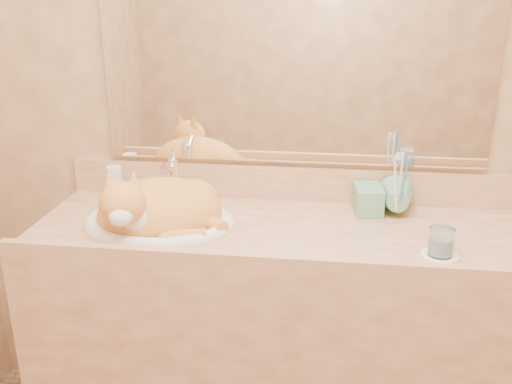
# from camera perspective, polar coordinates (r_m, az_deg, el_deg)

# --- Properties ---
(wall_back) EXTENTS (2.40, 0.02, 2.50)m
(wall_back) POSITION_cam_1_polar(r_m,az_deg,el_deg) (1.95, 3.84, 10.50)
(wall_back) COLOR #936643
(wall_back) RESTS_ON ground
(vanity_counter) EXTENTS (1.60, 0.55, 0.85)m
(vanity_counter) POSITION_cam_1_polar(r_m,az_deg,el_deg) (2.00, 2.75, -14.86)
(vanity_counter) COLOR #A06848
(vanity_counter) RESTS_ON floor
(mirror) EXTENTS (1.30, 0.02, 0.80)m
(mirror) POSITION_cam_1_polar(r_m,az_deg,el_deg) (1.92, 3.92, 14.57)
(mirror) COLOR white
(mirror) RESTS_ON wall_back
(sink_basin) EXTENTS (0.54, 0.48, 0.15)m
(sink_basin) POSITION_cam_1_polar(r_m,az_deg,el_deg) (1.82, -9.73, -1.05)
(sink_basin) COLOR white
(sink_basin) RESTS_ON vanity_counter
(faucet) EXTENTS (0.06, 0.13, 0.18)m
(faucet) POSITION_cam_1_polar(r_m,az_deg,el_deg) (1.98, -8.25, 1.24)
(faucet) COLOR white
(faucet) RESTS_ON vanity_counter
(cat) EXTENTS (0.49, 0.45, 0.22)m
(cat) POSITION_cam_1_polar(r_m,az_deg,el_deg) (1.81, -9.95, -1.53)
(cat) COLOR orange
(cat) RESTS_ON sink_basin
(soap_dispenser) EXTENTS (0.10, 0.10, 0.20)m
(soap_dispenser) POSITION_cam_1_polar(r_m,az_deg,el_deg) (1.87, 11.55, 0.18)
(soap_dispenser) COLOR #67A581
(soap_dispenser) RESTS_ON vanity_counter
(toothbrush_cup) EXTENTS (0.12, 0.12, 0.11)m
(toothbrush_cup) POSITION_cam_1_polar(r_m,az_deg,el_deg) (1.89, 14.00, -1.17)
(toothbrush_cup) COLOR #67A581
(toothbrush_cup) RESTS_ON vanity_counter
(toothbrushes) EXTENTS (0.04, 0.04, 0.23)m
(toothbrushes) POSITION_cam_1_polar(r_m,az_deg,el_deg) (1.86, 14.20, 1.10)
(toothbrushes) COLOR silver
(toothbrushes) RESTS_ON toothbrush_cup
(saucer) EXTENTS (0.10, 0.10, 0.01)m
(saucer) POSITION_cam_1_polar(r_m,az_deg,el_deg) (1.68, 17.87, -6.15)
(saucer) COLOR white
(saucer) RESTS_ON vanity_counter
(water_glass) EXTENTS (0.07, 0.07, 0.08)m
(water_glass) POSITION_cam_1_polar(r_m,az_deg,el_deg) (1.66, 18.03, -4.74)
(water_glass) COLOR white
(water_glass) RESTS_ON saucer
(lotion_bottle) EXTENTS (0.05, 0.05, 0.12)m
(lotion_bottle) POSITION_cam_1_polar(r_m,az_deg,el_deg) (2.06, -13.90, 0.80)
(lotion_bottle) COLOR silver
(lotion_bottle) RESTS_ON vanity_counter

